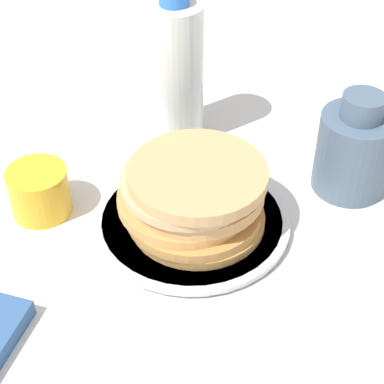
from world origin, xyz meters
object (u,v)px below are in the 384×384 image
pancake_stack (194,195)px  water_bottle_near (175,72)px  juice_glass (39,191)px  cream_jug (354,149)px  plate (192,221)px

pancake_stack → water_bottle_near: water_bottle_near is taller
pancake_stack → water_bottle_near: (0.20, -0.00, 0.05)m
pancake_stack → juice_glass: (0.06, 0.19, -0.02)m
pancake_stack → juice_glass: 0.20m
pancake_stack → cream_jug: size_ratio=1.29×
juice_glass → plate: bearing=-105.9°
plate → juice_glass: 0.20m
cream_jug → water_bottle_near: size_ratio=0.64×
plate → pancake_stack: (-0.00, -0.00, 0.04)m
plate → water_bottle_near: bearing=-1.0°
juice_glass → cream_jug: (-0.00, -0.41, 0.03)m
water_bottle_near → cream_jug: bearing=-125.4°
plate → water_bottle_near: 0.22m
juice_glass → cream_jug: cream_jug is taller
juice_glass → pancake_stack: bearing=-106.4°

